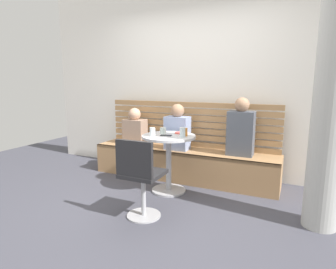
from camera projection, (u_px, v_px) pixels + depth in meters
name	position (u px, v px, depth m)	size (l,w,h in m)	color
ground	(142.00, 211.00, 3.13)	(8.00, 8.00, 0.00)	#42424C
back_wall	(194.00, 79.00, 4.33)	(5.20, 0.10, 2.90)	silver
concrete_pillar	(333.00, 82.00, 2.55)	(0.32, 0.32, 2.80)	#B2B2AD
booth_bench	(183.00, 164.00, 4.16)	(2.70, 0.52, 0.44)	#A87C51
booth_backrest	(189.00, 124.00, 4.27)	(2.65, 0.04, 0.67)	#9A7249
cafe_table	(169.00, 152.00, 3.62)	(0.68, 0.68, 0.74)	#ADADB2
white_chair	(140.00, 176.00, 2.88)	(0.40, 0.40, 0.85)	#ADADB2
person_adult	(241.00, 130.00, 3.74)	(0.34, 0.22, 0.77)	#4C515B
person_child_left	(135.00, 128.00, 4.45)	(0.34, 0.22, 0.57)	#9E7F6B
person_child_middle	(177.00, 129.00, 4.07)	(0.34, 0.22, 0.66)	#8C9EC6
cup_tumbler_orange	(185.00, 132.00, 3.53)	(0.07, 0.07, 0.10)	orange
cup_water_clear	(152.00, 132.00, 3.50)	(0.07, 0.07, 0.11)	white
cup_glass_short	(163.00, 131.00, 3.69)	(0.08, 0.08, 0.08)	silver
cup_glass_tall	(183.00, 132.00, 3.44)	(0.07, 0.07, 0.12)	silver
plate_small	(181.00, 133.00, 3.72)	(0.17, 0.17, 0.01)	#DB4C42
phone_on_table	(166.00, 135.00, 3.55)	(0.07, 0.14, 0.01)	black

